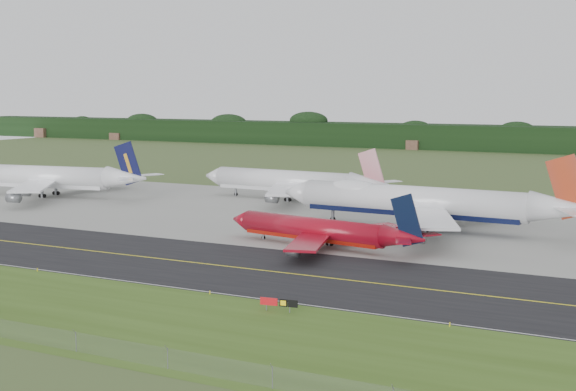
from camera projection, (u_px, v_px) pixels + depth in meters
The scene contains 16 objects.
ground at pixel (248, 263), 131.60m from camera, with size 600.00×600.00×0.00m, color #3B5527.
grass_verge at pixel (110, 315), 100.65m from camera, with size 400.00×30.00×0.01m, color #355218.
taxiway at pixel (236, 267), 128.06m from camera, with size 400.00×32.00×0.02m, color black.
apron at pixel (363, 219), 176.70m from camera, with size 400.00×78.00×0.01m, color gray.
taxiway_centreline at pixel (236, 267), 128.06m from camera, with size 400.00×0.40×0.00m, color yellow.
taxiway_edge_line at pixel (181, 288), 114.35m from camera, with size 400.00×0.25×0.00m, color silver.
perimeter_fence at pixel (34, 334), 89.01m from camera, with size 320.00×0.10×320.00m.
horizon_treeline at pixel (540, 141), 373.01m from camera, with size 700.00×25.00×12.00m.
jet_ba_747 at pixel (423, 202), 162.83m from camera, with size 65.95×54.62×16.59m.
jet_red_737 at pixel (323, 231), 144.04m from camera, with size 41.35×33.32×11.19m.
jet_navy_gold at pixel (48, 178), 214.86m from camera, with size 59.35×51.17×15.33m.
jet_star_tail at pixel (293, 182), 207.33m from camera, with size 54.10×45.28×14.28m.
taxiway_sign at pixel (279, 303), 102.10m from camera, with size 5.04×0.81×1.68m.
edge_marker_left at pixel (37, 270), 125.25m from camera, with size 0.16×0.16×0.50m, color yellow.
edge_marker_center at pixel (210, 293), 110.95m from camera, with size 0.16×0.16×0.50m, color yellow.
edge_marker_right at pixel (450, 324), 95.75m from camera, with size 0.16×0.16×0.50m, color yellow.
Camera 1 is at (64.23, -112.18, 27.81)m, focal length 50.00 mm.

